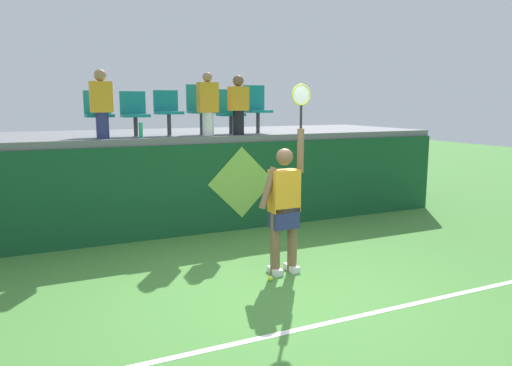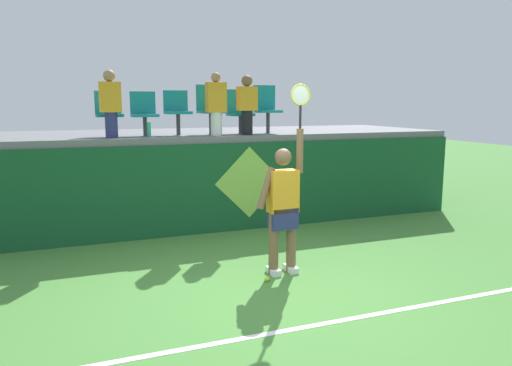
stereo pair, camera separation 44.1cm
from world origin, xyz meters
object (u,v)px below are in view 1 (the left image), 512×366
tennis_player (285,204)px  spectator_2 (101,103)px  tennis_ball (270,279)px  stadium_chair_0 (99,111)px  spectator_0 (208,103)px  stadium_chair_3 (200,107)px  stadium_chair_1 (134,112)px  stadium_chair_5 (256,107)px  water_bottle (141,130)px  stadium_chair_2 (168,110)px  stadium_chair_4 (229,110)px  spectator_1 (238,104)px

tennis_player → spectator_2: size_ratio=2.27×
tennis_ball → stadium_chair_0: bearing=116.2°
spectator_0 → stadium_chair_3: bearing=90.0°
stadium_chair_0 → stadium_chair_1: bearing=0.0°
tennis_ball → stadium_chair_3: stadium_chair_3 is taller
stadium_chair_5 → tennis_ball: bearing=-112.0°
water_bottle → stadium_chair_5: 2.38m
water_bottle → stadium_chair_2: size_ratio=0.32×
stadium_chair_1 → stadium_chair_2: stadium_chair_2 is taller
stadium_chair_4 → spectator_0: (-0.57, -0.42, 0.12)m
stadium_chair_2 → spectator_0: (0.60, -0.42, 0.11)m
tennis_ball → stadium_chair_5: size_ratio=0.07×
water_bottle → stadium_chair_5: (2.31, 0.44, 0.37)m
stadium_chair_3 → spectator_2: (-1.78, -0.41, 0.07)m
water_bottle → stadium_chair_0: stadium_chair_0 is taller
stadium_chair_4 → spectator_1: bearing=-90.0°
stadium_chair_1 → tennis_ball: bearing=-72.8°
stadium_chair_1 → stadium_chair_3: 1.19m
water_bottle → spectator_2: size_ratio=0.23×
spectator_2 → spectator_0: bearing=-0.5°
water_bottle → spectator_0: bearing=0.8°
stadium_chair_3 → stadium_chair_4: 0.57m
tennis_player → tennis_ball: tennis_player is taller
stadium_chair_2 → stadium_chair_4: size_ratio=0.97×
tennis_player → spectator_2: bearing=126.1°
water_bottle → stadium_chair_1: 0.53m
stadium_chair_0 → spectator_1: bearing=-10.5°
stadium_chair_4 → spectator_1: size_ratio=0.78×
stadium_chair_0 → stadium_chair_4: bearing=0.1°
stadium_chair_5 → spectator_1: spectator_1 is taller
stadium_chair_2 → stadium_chair_5: (1.73, 0.01, 0.05)m
spectator_2 → stadium_chair_0: bearing=90.0°
tennis_player → spectator_0: bearing=92.8°
stadium_chair_0 → stadium_chair_4: (2.35, 0.01, 0.01)m
stadium_chair_2 → water_bottle: bearing=-143.1°
spectator_2 → spectator_1: bearing=-0.7°
tennis_player → stadium_chair_3: 3.27m
stadium_chair_4 → stadium_chair_0: bearing=-179.9°
spectator_0 → spectator_1: (0.57, -0.01, -0.01)m
tennis_player → stadium_chair_4: size_ratio=3.04×
tennis_player → water_bottle: bearing=116.8°
spectator_1 → spectator_2: (-2.35, 0.03, 0.02)m
water_bottle → stadium_chair_2: (0.58, 0.43, 0.33)m
stadium_chair_2 → spectator_2: bearing=-161.1°
tennis_player → tennis_ball: (-0.32, -0.22, -0.90)m
tennis_player → spectator_1: (0.44, 2.59, 1.30)m
stadium_chair_1 → spectator_0: bearing=-19.4°
stadium_chair_0 → tennis_player: bearing=-57.7°
water_bottle → stadium_chair_4: 1.83m
stadium_chair_0 → stadium_chair_1: 0.59m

